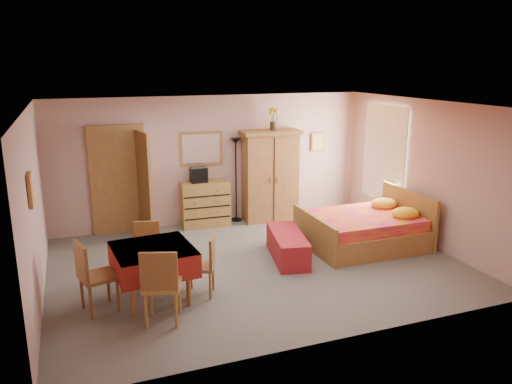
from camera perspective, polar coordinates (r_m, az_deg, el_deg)
name	(u,v)px	position (r m, az deg, el deg)	size (l,w,h in m)	color
floor	(257,264)	(8.31, 0.08, -8.26)	(6.50, 6.50, 0.00)	slate
ceiling	(257,105)	(7.68, 0.09, 9.93)	(6.50, 6.50, 0.00)	brown
wall_back	(213,160)	(10.22, -4.89, 3.67)	(6.50, 0.10, 2.60)	tan
wall_front	(335,238)	(5.72, 9.01, -5.23)	(6.50, 0.10, 2.60)	tan
wall_left	(34,208)	(7.43, -24.06, -1.71)	(0.10, 5.00, 2.60)	tan
wall_right	(425,172)	(9.51, 18.74, 2.13)	(0.10, 5.00, 2.60)	tan
doorway	(119,181)	(9.91, -15.43, 1.23)	(1.06, 0.12, 2.15)	#9E6B35
window	(385,153)	(10.40, 14.49, 4.29)	(0.08, 1.40, 1.95)	white
picture_left	(30,190)	(6.75, -24.40, 0.23)	(0.04, 0.32, 0.42)	orange
picture_back	(317,142)	(11.01, 7.04, 5.72)	(0.30, 0.04, 0.40)	#D8BF59
chest_of_drawers	(205,204)	(10.15, -5.85, -1.33)	(0.96, 0.48, 0.91)	#A77A38
wall_mirror	(201,149)	(10.10, -6.32, 4.95)	(0.89, 0.05, 0.70)	white
stereo	(199,175)	(9.98, -6.57, 1.96)	(0.32, 0.24, 0.30)	black
floor_lamp	(236,180)	(10.31, -2.30, 1.38)	(0.22, 0.22, 1.74)	black
wardrobe	(270,176)	(10.36, 1.61, 1.87)	(1.21, 0.62, 1.89)	#A36937
sunflower_vase	(273,119)	(10.21, 1.97, 8.36)	(0.18, 0.18, 0.46)	yellow
bed	(363,221)	(9.17, 12.08, -3.21)	(2.04, 1.61, 0.95)	#CD1458
bench	(288,246)	(8.48, 3.62, -6.18)	(0.49, 1.34, 0.45)	maroon
dining_table	(154,273)	(7.15, -11.58, -9.11)	(1.05, 1.05, 0.77)	maroon
chair_south	(162,284)	(6.52, -10.67, -10.29)	(0.46, 0.46, 1.01)	#A97A39
chair_north	(147,252)	(7.80, -12.40, -6.72)	(0.40, 0.40, 0.87)	#A66838
chair_west	(98,276)	(7.00, -17.57, -9.11)	(0.45, 0.45, 0.98)	brown
chair_east	(200,266)	(7.17, -6.41, -8.35)	(0.40, 0.40, 0.88)	olive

